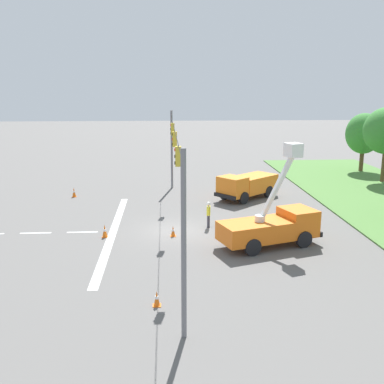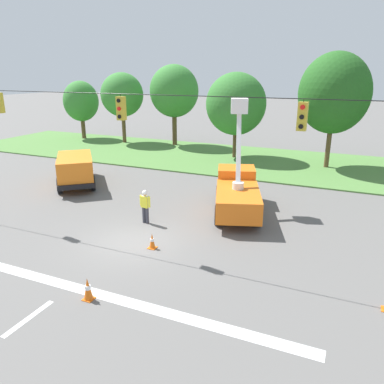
{
  "view_description": "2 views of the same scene",
  "coord_description": "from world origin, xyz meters",
  "px_view_note": "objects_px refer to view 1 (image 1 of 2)",
  "views": [
    {
      "loc": [
        28.35,
        -0.63,
        9.24
      ],
      "look_at": [
        -0.68,
        1.13,
        2.44
      ],
      "focal_mm": 42.0,
      "sensor_mm": 36.0,
      "label": 1
    },
    {
      "loc": [
        8.8,
        -13.25,
        7.48
      ],
      "look_at": [
        1.23,
        4.05,
        1.37
      ],
      "focal_mm": 35.0,
      "sensor_mm": 36.0,
      "label": 2
    }
  ],
  "objects_px": {
    "road_worker": "(209,213)",
    "traffic_cone_mid_right": "(157,299)",
    "utility_truck_bucket_lift": "(272,225)",
    "traffic_cone_foreground_left": "(105,231)",
    "traffic_cone_foreground_right": "(74,192)",
    "utility_truck_support_near": "(247,185)",
    "traffic_cone_mid_left": "(173,231)",
    "tree_far_west": "(364,134)"
  },
  "relations": [
    {
      "from": "utility_truck_support_near",
      "to": "road_worker",
      "type": "xyz_separation_m",
      "value": [
        7.85,
        -4.02,
        -0.18
      ]
    },
    {
      "from": "road_worker",
      "to": "traffic_cone_foreground_right",
      "type": "xyz_separation_m",
      "value": [
        -9.28,
        -10.76,
        -0.59
      ]
    },
    {
      "from": "road_worker",
      "to": "utility_truck_bucket_lift",
      "type": "bearing_deg",
      "value": 42.0
    },
    {
      "from": "road_worker",
      "to": "traffic_cone_mid_right",
      "type": "height_order",
      "value": "road_worker"
    },
    {
      "from": "traffic_cone_foreground_left",
      "to": "utility_truck_bucket_lift",
      "type": "bearing_deg",
      "value": 78.12
    },
    {
      "from": "utility_truck_bucket_lift",
      "to": "traffic_cone_foreground_left",
      "type": "height_order",
      "value": "utility_truck_bucket_lift"
    },
    {
      "from": "traffic_cone_foreground_right",
      "to": "utility_truck_bucket_lift",
      "type": "bearing_deg",
      "value": 47.31
    },
    {
      "from": "tree_far_west",
      "to": "traffic_cone_foreground_left",
      "type": "relative_size",
      "value": 7.91
    },
    {
      "from": "utility_truck_support_near",
      "to": "traffic_cone_foreground_left",
      "type": "height_order",
      "value": "utility_truck_support_near"
    },
    {
      "from": "utility_truck_support_near",
      "to": "traffic_cone_foreground_left",
      "type": "relative_size",
      "value": 7.13
    },
    {
      "from": "tree_far_west",
      "to": "traffic_cone_foreground_right",
      "type": "distance_m",
      "value": 31.68
    },
    {
      "from": "traffic_cone_mid_left",
      "to": "traffic_cone_mid_right",
      "type": "height_order",
      "value": "traffic_cone_mid_left"
    },
    {
      "from": "traffic_cone_foreground_left",
      "to": "traffic_cone_foreground_right",
      "type": "relative_size",
      "value": 1.0
    },
    {
      "from": "road_worker",
      "to": "traffic_cone_foreground_right",
      "type": "distance_m",
      "value": 14.22
    },
    {
      "from": "tree_far_west",
      "to": "traffic_cone_mid_left",
      "type": "relative_size",
      "value": 9.33
    },
    {
      "from": "traffic_cone_foreground_left",
      "to": "traffic_cone_mid_left",
      "type": "xyz_separation_m",
      "value": [
        0.08,
        4.31,
        -0.07
      ]
    },
    {
      "from": "tree_far_west",
      "to": "traffic_cone_foreground_right",
      "type": "relative_size",
      "value": 7.91
    },
    {
      "from": "utility_truck_bucket_lift",
      "to": "tree_far_west",
      "type": "bearing_deg",
      "value": 146.07
    },
    {
      "from": "road_worker",
      "to": "traffic_cone_mid_right",
      "type": "distance_m",
      "value": 11.56
    },
    {
      "from": "tree_far_west",
      "to": "traffic_cone_mid_right",
      "type": "xyz_separation_m",
      "value": [
        30.41,
        -22.33,
        -3.92
      ]
    },
    {
      "from": "utility_truck_bucket_lift",
      "to": "traffic_cone_foreground_left",
      "type": "xyz_separation_m",
      "value": [
        -2.14,
        -10.17,
        -0.87
      ]
    },
    {
      "from": "utility_truck_support_near",
      "to": "traffic_cone_mid_left",
      "type": "height_order",
      "value": "utility_truck_support_near"
    },
    {
      "from": "utility_truck_bucket_lift",
      "to": "traffic_cone_foreground_left",
      "type": "distance_m",
      "value": 10.43
    },
    {
      "from": "road_worker",
      "to": "traffic_cone_mid_right",
      "type": "bearing_deg",
      "value": -16.67
    },
    {
      "from": "utility_truck_bucket_lift",
      "to": "road_worker",
      "type": "distance_m",
      "value": 5.14
    },
    {
      "from": "utility_truck_bucket_lift",
      "to": "road_worker",
      "type": "height_order",
      "value": "utility_truck_bucket_lift"
    },
    {
      "from": "road_worker",
      "to": "traffic_cone_foreground_left",
      "type": "distance_m",
      "value": 6.97
    },
    {
      "from": "utility_truck_bucket_lift",
      "to": "traffic_cone_mid_right",
      "type": "relative_size",
      "value": 9.36
    },
    {
      "from": "traffic_cone_foreground_right",
      "to": "traffic_cone_mid_right",
      "type": "height_order",
      "value": "traffic_cone_foreground_right"
    },
    {
      "from": "utility_truck_bucket_lift",
      "to": "utility_truck_support_near",
      "type": "xyz_separation_m",
      "value": [
        -11.67,
        0.58,
        -0.1
      ]
    },
    {
      "from": "utility_truck_support_near",
      "to": "traffic_cone_mid_right",
      "type": "xyz_separation_m",
      "value": [
        18.91,
        -7.33,
        -0.85
      ]
    },
    {
      "from": "tree_far_west",
      "to": "traffic_cone_mid_right",
      "type": "height_order",
      "value": "tree_far_west"
    },
    {
      "from": "utility_truck_bucket_lift",
      "to": "road_worker",
      "type": "relative_size",
      "value": 3.66
    },
    {
      "from": "utility_truck_bucket_lift",
      "to": "traffic_cone_foreground_right",
      "type": "height_order",
      "value": "utility_truck_bucket_lift"
    },
    {
      "from": "traffic_cone_mid_right",
      "to": "tree_far_west",
      "type": "bearing_deg",
      "value": 143.71
    },
    {
      "from": "traffic_cone_mid_left",
      "to": "tree_far_west",
      "type": "bearing_deg",
      "value": 134.54
    },
    {
      "from": "traffic_cone_foreground_left",
      "to": "traffic_cone_mid_right",
      "type": "relative_size",
      "value": 1.19
    },
    {
      "from": "road_worker",
      "to": "traffic_cone_foreground_right",
      "type": "bearing_deg",
      "value": -130.77
    },
    {
      "from": "traffic_cone_foreground_left",
      "to": "traffic_cone_mid_right",
      "type": "xyz_separation_m",
      "value": [
        9.38,
        3.42,
        -0.07
      ]
    },
    {
      "from": "traffic_cone_foreground_right",
      "to": "traffic_cone_mid_right",
      "type": "xyz_separation_m",
      "value": [
        20.34,
        7.45,
        -0.07
      ]
    },
    {
      "from": "traffic_cone_foreground_right",
      "to": "traffic_cone_mid_left",
      "type": "distance_m",
      "value": 13.83
    },
    {
      "from": "tree_far_west",
      "to": "utility_truck_bucket_lift",
      "type": "distance_m",
      "value": 28.08
    }
  ]
}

